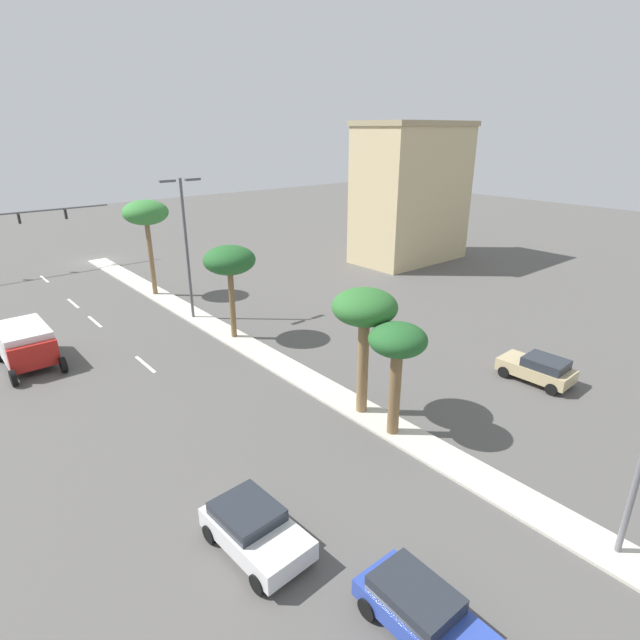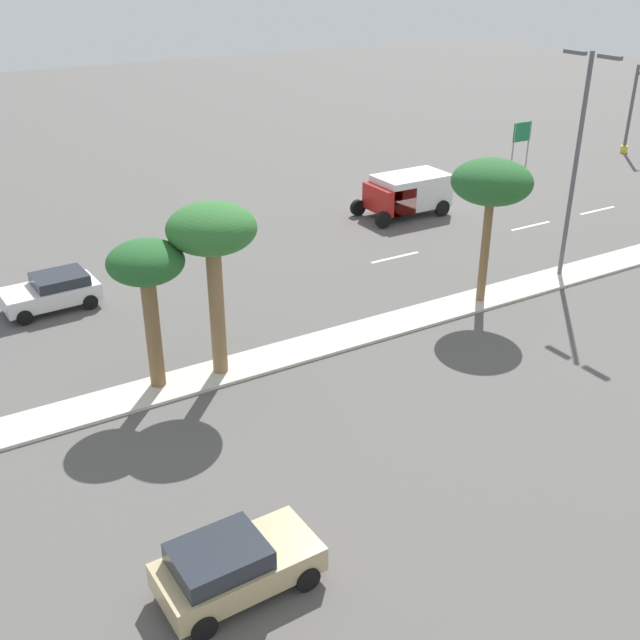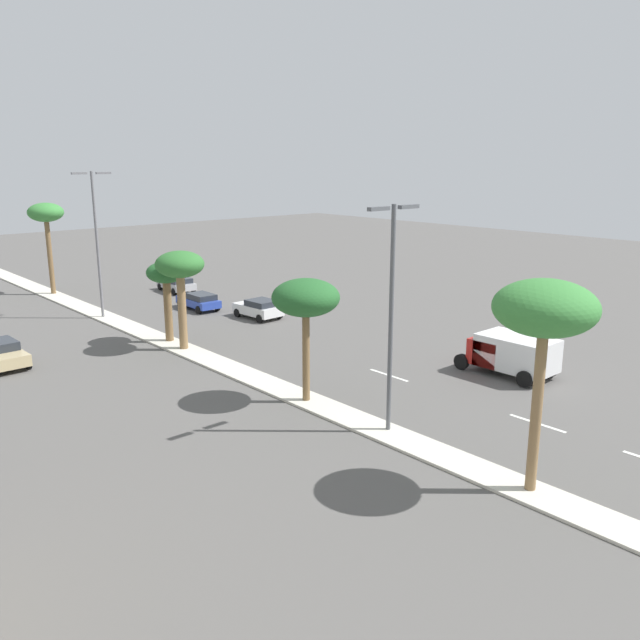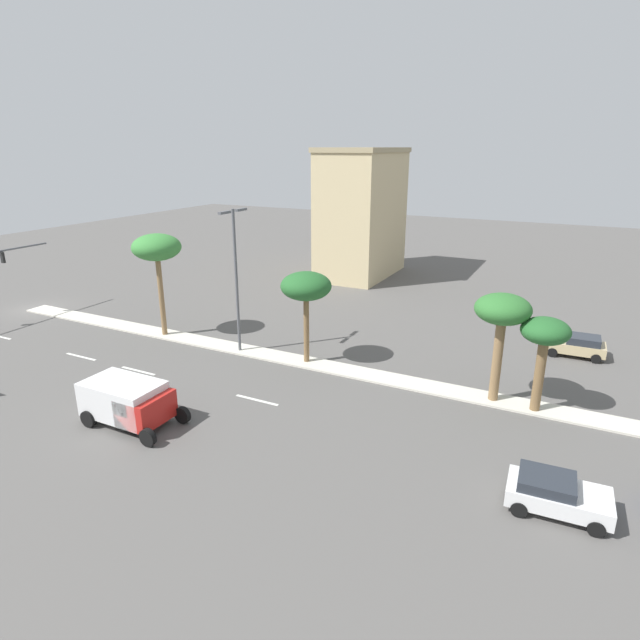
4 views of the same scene
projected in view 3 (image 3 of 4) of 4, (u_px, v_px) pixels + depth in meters
ground_plane at (201, 357)px, 39.39m from camera, size 160.00×160.00×0.00m
median_curb at (123, 324)px, 47.13m from camera, size 1.80×96.17×0.12m
lane_stripe_far at (537, 423)px, 29.42m from camera, size 0.20×2.80×0.01m
lane_stripe_leading at (389, 375)px, 36.03m from camera, size 0.20×2.80×0.01m
palm_tree_near at (545, 312)px, 21.75m from camera, size 3.54×3.54×7.67m
palm_tree_center at (306, 299)px, 30.80m from camera, size 3.28×3.28×6.08m
palm_tree_right at (180, 268)px, 39.63m from camera, size 3.00×3.00×6.17m
palm_tree_outboard at (166, 277)px, 41.61m from camera, size 2.52×2.52×5.23m
palm_tree_rear at (46, 216)px, 56.15m from camera, size 3.01×3.01×8.00m
street_lamp_near at (391, 302)px, 27.13m from camera, size 2.90×0.24×9.80m
street_lamp_inboard at (96, 234)px, 47.65m from camera, size 2.90×0.24×10.79m
sedan_white_trailing at (259, 308)px, 49.02m from camera, size 2.27×3.94×1.45m
sedan_tan_leading at (2, 354)px, 37.36m from camera, size 2.07×3.88×1.49m
sedan_silver_mid at (177, 284)px, 58.99m from camera, size 2.35×4.38×1.35m
sedan_blue_left at (199, 301)px, 51.87m from camera, size 1.96×4.26×1.35m
box_truck at (510, 352)px, 35.91m from camera, size 2.77×5.22×2.26m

